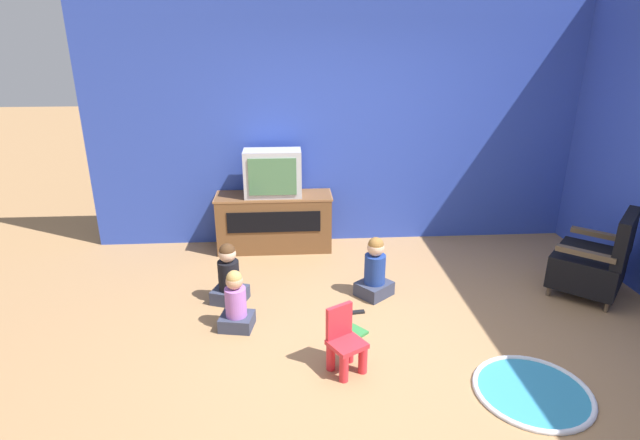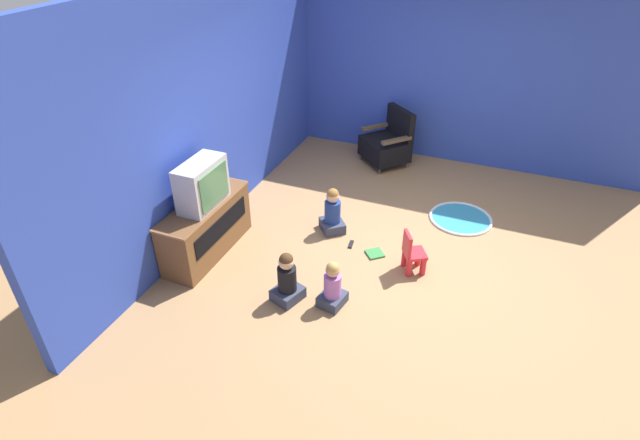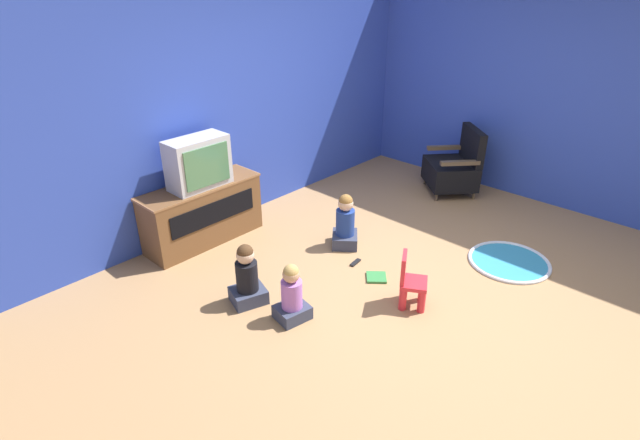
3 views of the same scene
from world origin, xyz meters
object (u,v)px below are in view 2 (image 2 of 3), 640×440
at_px(child_watching_left, 333,213).
at_px(child_watching_right, 287,280).
at_px(remote_control, 351,244).
at_px(television, 202,184).
at_px(book, 375,254).
at_px(yellow_kid_chair, 413,255).
at_px(child_watching_center, 332,287).
at_px(black_armchair, 388,144).
at_px(tv_cabinet, 206,227).

relative_size(child_watching_left, child_watching_right, 1.02).
xyz_separation_m(child_watching_left, remote_control, (-0.21, -0.33, -0.25)).
bearing_deg(television, book, -69.40).
bearing_deg(yellow_kid_chair, child_watching_left, 39.18).
bearing_deg(child_watching_left, child_watching_center, 161.43).
height_order(black_armchair, child_watching_left, black_armchair).
bearing_deg(television, child_watching_left, -50.25).
bearing_deg(child_watching_right, child_watching_center, -58.70).
height_order(child_watching_center, child_watching_right, child_watching_right).
bearing_deg(child_watching_left, remote_control, -162.98).
xyz_separation_m(black_armchair, child_watching_left, (-2.08, 0.11, -0.07)).
xyz_separation_m(television, remote_control, (0.75, -1.49, -0.91)).
height_order(television, remote_control, television).
bearing_deg(child_watching_center, child_watching_right, 112.93).
bearing_deg(yellow_kid_chair, child_watching_center, 113.23).
bearing_deg(child_watching_center, black_armchair, 16.60).
xyz_separation_m(book, remote_control, (0.07, 0.32, -0.00)).
relative_size(child_watching_left, remote_control, 3.86).
distance_m(yellow_kid_chair, book, 0.52).
distance_m(television, remote_control, 1.90).
distance_m(tv_cabinet, yellow_kid_chair, 2.38).
xyz_separation_m(television, child_watching_left, (0.97, -1.16, -0.66)).
xyz_separation_m(tv_cabinet, book, (0.68, -1.84, -0.33)).
height_order(black_armchair, child_watching_center, black_armchair).
distance_m(child_watching_left, remote_control, 0.46).
bearing_deg(yellow_kid_chair, remote_control, 45.44).
relative_size(yellow_kid_chair, child_watching_center, 0.94).
distance_m(tv_cabinet, remote_control, 1.73).
distance_m(television, child_watching_right, 1.42).
bearing_deg(television, black_armchair, -22.71).
xyz_separation_m(tv_cabinet, black_armchair, (3.04, -1.31, -0.01)).
distance_m(book, remote_control, 0.33).
distance_m(television, book, 2.13).
distance_m(black_armchair, remote_control, 2.32).
height_order(television, child_watching_left, television).
height_order(television, yellow_kid_chair, television).
bearing_deg(child_watching_center, remote_control, 18.89).
bearing_deg(child_watching_right, book, -11.31).
bearing_deg(black_armchair, child_watching_left, -51.36).
height_order(tv_cabinet, book, tv_cabinet).
xyz_separation_m(television, book, (0.68, -1.81, -0.90)).
bearing_deg(tv_cabinet, child_watching_left, -51.05).
bearing_deg(book, tv_cabinet, -20.64).
bearing_deg(television, remote_control, -63.20).
xyz_separation_m(black_armchair, remote_control, (-2.29, -0.21, -0.32)).
relative_size(tv_cabinet, remote_control, 8.53).
height_order(black_armchair, remote_control, black_armchair).
xyz_separation_m(yellow_kid_chair, child_watching_center, (-0.85, 0.62, 0.02)).
bearing_deg(child_watching_left, tv_cabinet, 89.32).
relative_size(child_watching_left, child_watching_center, 1.11).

